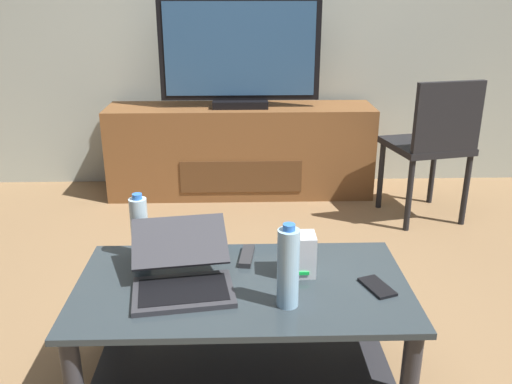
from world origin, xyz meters
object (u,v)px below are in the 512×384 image
router_box (298,254)px  water_bottle_far (140,227)px  cell_phone (377,287)px  media_cabinet (241,150)px  dining_chair (433,141)px  water_bottle_near (288,267)px  tv_remote (247,256)px  television (240,55)px  coffee_table (243,317)px  laptop (182,271)px

router_box → water_bottle_far: (-0.58, 0.15, 0.04)m
water_bottle_far → cell_phone: water_bottle_far is taller
media_cabinet → dining_chair: (1.16, -0.54, 0.20)m
water_bottle_near → cell_phone: bearing=16.6°
tv_remote → dining_chair: bearing=56.1°
cell_phone → tv_remote: 0.50m
water_bottle_near → router_box: bearing=75.7°
media_cabinet → dining_chair: 1.30m
media_cabinet → router_box: media_cabinet is taller
television → water_bottle_near: size_ratio=3.73×
cell_phone → coffee_table: bearing=154.5°
cell_phone → laptop: bearing=156.3°
dining_chair → cell_phone: (-0.70, -1.54, -0.09)m
water_bottle_far → water_bottle_near: bearing=-34.2°
dining_chair → router_box: (-0.97, -1.43, -0.01)m
water_bottle_near → dining_chair: bearing=58.1°
tv_remote → water_bottle_far: bearing=-177.8°
media_cabinet → water_bottle_far: bearing=-101.9°
television → router_box: 2.01m
media_cabinet → water_bottle_far: 1.87m
dining_chair → tv_remote: bearing=-131.1°
coffee_table → dining_chair: 1.91m
coffee_table → media_cabinet: size_ratio=0.63×
dining_chair → laptop: dining_chair is taller
water_bottle_near → water_bottle_far: 0.64m
router_box → tv_remote: size_ratio=0.95×
laptop → coffee_table: bearing=0.5°
coffee_table → media_cabinet: 2.04m
dining_chair → tv_remote: 1.74m
tv_remote → coffee_table: bearing=-88.5°
dining_chair → cell_phone: bearing=-114.5°
television → laptop: size_ratio=2.49×
laptop → router_box: (0.40, 0.07, 0.02)m
media_cabinet → laptop: 2.06m
coffee_table → dining_chair: (1.16, 1.50, 0.22)m
laptop → tv_remote: 0.30m
media_cabinet → cell_phone: 2.13m
dining_chair → coffee_table: bearing=-127.8°
television → tv_remote: bearing=-89.4°
dining_chair → media_cabinet: bearing=155.2°
dining_chair → tv_remote: dining_chair is taller
media_cabinet → water_bottle_far: size_ratio=7.23×
television → water_bottle_near: television is taller
tv_remote → cell_phone: bearing=-20.4°
coffee_table → laptop: (-0.21, -0.00, 0.19)m
router_box → water_bottle_near: water_bottle_near is taller
television → water_bottle_near: (0.14, -2.15, -0.41)m
coffee_table → router_box: size_ratio=7.57×
coffee_table → television: bearing=90.0°
laptop → water_bottle_near: water_bottle_near is taller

